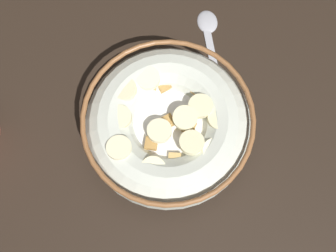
# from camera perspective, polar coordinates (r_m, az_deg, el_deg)

# --- Properties ---
(ground_plane) EXTENTS (1.01, 1.01, 0.02)m
(ground_plane) POSITION_cam_1_polar(r_m,az_deg,el_deg) (0.51, 0.00, -1.27)
(ground_plane) COLOR black
(cereal_bowl) EXTENTS (0.20, 0.20, 0.07)m
(cereal_bowl) POSITION_cam_1_polar(r_m,az_deg,el_deg) (0.47, -0.00, 0.13)
(cereal_bowl) COLOR beige
(cereal_bowl) RESTS_ON ground_plane
(spoon) EXTENTS (0.12, 0.12, 0.01)m
(spoon) POSITION_cam_1_polar(r_m,az_deg,el_deg) (0.56, 6.19, 12.61)
(spoon) COLOR #A5A5AD
(spoon) RESTS_ON ground_plane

